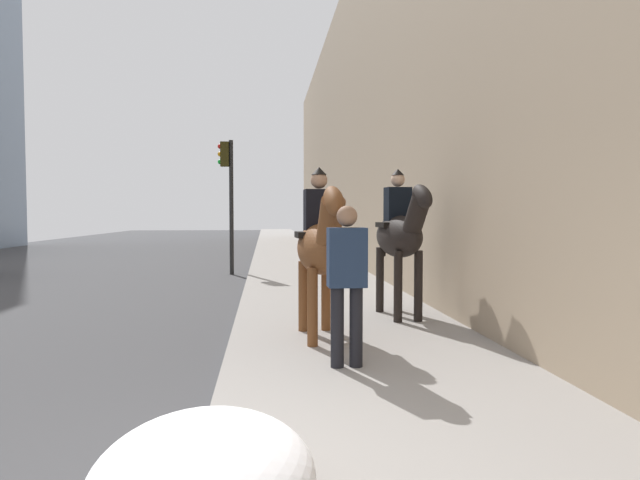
% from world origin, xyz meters
% --- Properties ---
extents(mounted_horse_near, '(2.15, 0.65, 2.23)m').
position_xyz_m(mounted_horse_near, '(3.96, -1.18, 1.33)').
color(mounted_horse_near, brown).
rests_on(mounted_horse_near, sidewalk_slab).
extents(mounted_horse_far, '(2.15, 0.70, 2.33)m').
position_xyz_m(mounted_horse_far, '(5.34, -2.56, 1.43)').
color(mounted_horse_far, black).
rests_on(mounted_horse_far, sidewalk_slab).
extents(pedestrian_greeting, '(0.26, 0.40, 1.70)m').
position_xyz_m(pedestrian_greeting, '(2.63, -1.32, 1.10)').
color(pedestrian_greeting, black).
rests_on(pedestrian_greeting, sidewalk_slab).
extents(traffic_light_near_curb, '(0.20, 0.44, 3.86)m').
position_xyz_m(traffic_light_near_curb, '(12.93, 0.58, 2.59)').
color(traffic_light_near_curb, black).
rests_on(traffic_light_near_curb, ground).
extents(snow_pile_near, '(1.50, 1.16, 0.52)m').
position_xyz_m(snow_pile_near, '(-0.23, -0.15, 0.38)').
color(snow_pile_near, white).
rests_on(snow_pile_near, sidewalk_slab).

